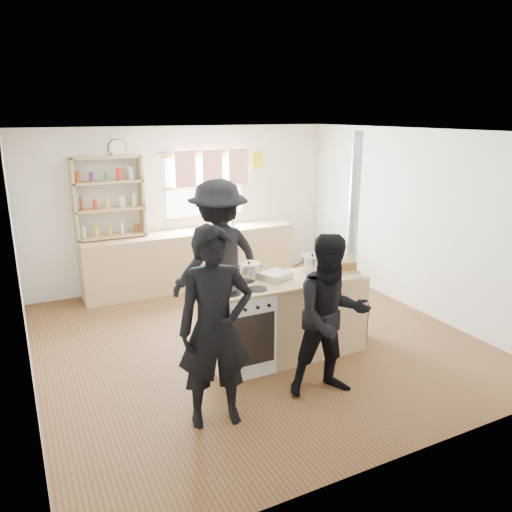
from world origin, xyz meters
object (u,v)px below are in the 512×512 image
Objects in this scene: skillet_greens at (225,289)px; bread_board at (346,267)px; stockpot_counter at (312,263)px; person_near_left at (215,328)px; cooking_island at (287,318)px; thermos at (232,219)px; flue_heater at (350,287)px; stockpot_stove at (249,271)px; roast_tray at (276,275)px; person_far at (219,259)px; person_near_right at (331,317)px.

bread_board reaches higher than skillet_greens.
person_near_left is (-1.58, -0.93, -0.12)m from stockpot_counter.
person_near_left is (-1.18, -0.80, 0.44)m from cooking_island.
flue_heater reaches higher than thermos.
cooking_island is at bearing -30.92° from stockpot_stove.
person_far reaches higher than roast_tray.
bread_board is 0.42m from flue_heater.
stockpot_stove is at bearing 35.53° from skillet_greens.
stockpot_counter is at bearing 177.24° from flue_heater.
person_near_left is at bearing 52.16° from person_far.
stockpot_counter is (1.17, 0.20, 0.06)m from skillet_greens.
person_far is (-0.31, 0.89, -0.00)m from roast_tray.
stockpot_stove is 0.77m from stockpot_counter.
thermos is at bearing 98.16° from flue_heater.
stockpot_counter reaches higher than stockpot_stove.
stockpot_counter is 1.84m from person_near_left.
thermos is at bearing 74.77° from person_near_left.
person_near_right is (0.11, -0.92, -0.16)m from roast_tray.
person_near_right is at bearing 88.51° from person_far.
person_near_right is (-0.56, -3.63, -0.23)m from thermos.
bread_board is at bearing -5.04° from cooking_island.
person_near_left is 1.18m from person_near_right.
person_far is at bearing 94.72° from stockpot_stove.
person_near_left reaches higher than stockpot_stove.
skillet_greens is at bearing 146.61° from person_near_right.
bread_board is (0.34, -0.19, -0.04)m from stockpot_counter.
stockpot_stove is at bearing 149.08° from cooking_island.
thermos is 0.74× the size of roast_tray.
stockpot_stove is 1.14m from bread_board.
flue_heater reaches higher than person_near_right.
roast_tray reaches higher than cooking_island.
thermos is at bearing 64.94° from skillet_greens.
thermos is 1.14× the size of stockpot_stove.
thermos reaches higher than cooking_island.
cooking_island is at bearing -162.25° from stockpot_counter.
skillet_greens is at bearing -179.78° from bread_board.
thermos is 0.79× the size of skillet_greens.
skillet_greens is 0.19× the size of person_near_left.
stockpot_stove is at bearing 165.52° from bread_board.
cooking_island is at bearing -26.20° from roast_tray.
roast_tray is 0.15× the size of flue_heater.
roast_tray is at bearing 171.75° from bread_board.
bread_board is 1.54m from person_far.
cooking_island is 0.70m from stockpot_counter.
roast_tray is 1.37m from person_near_left.
thermos is at bearing 93.61° from person_near_right.
roast_tray is at bearing 11.23° from skillet_greens.
person_near_left is at bearing -149.52° from stockpot_counter.
person_far is (-0.83, 0.82, -0.05)m from stockpot_counter.
thermos is 2.88m from cooking_island.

